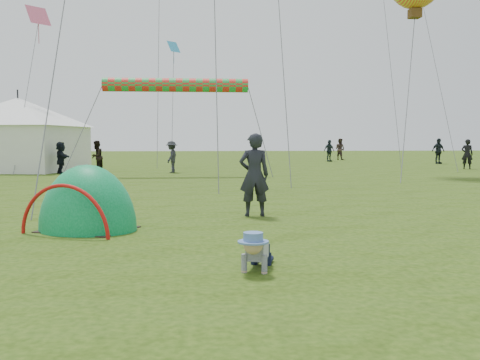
{
  "coord_description": "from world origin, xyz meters",
  "views": [
    {
      "loc": [
        -1.14,
        -7.43,
        1.72
      ],
      "look_at": [
        -0.34,
        1.91,
        1.0
      ],
      "focal_mm": 40.0,
      "sensor_mm": 36.0,
      "label": 1
    }
  ],
  "objects": [
    {
      "name": "ground",
      "position": [
        0.0,
        0.0,
        0.0
      ],
      "size": [
        140.0,
        140.0,
        0.0
      ],
      "primitive_type": "plane",
      "color": "#213D0B"
    },
    {
      "name": "crawling_toddler",
      "position": [
        -0.34,
        -0.59,
        0.28
      ],
      "size": [
        0.7,
        0.84,
        0.55
      ],
      "primitive_type": null,
      "rotation": [
        0.0,
        0.0,
        -0.31
      ],
      "color": "black",
      "rests_on": "ground"
    },
    {
      "name": "popup_tent",
      "position": [
        -3.16,
        2.81,
        0.0
      ],
      "size": [
        2.4,
        2.23,
        2.48
      ],
      "primitive_type": "ellipsoid",
      "rotation": [
        0.0,
        0.0,
        -0.42
      ],
      "color": "#007A32",
      "rests_on": "ground"
    },
    {
      "name": "standing_adult",
      "position": [
        0.18,
        4.35,
        0.92
      ],
      "size": [
        0.69,
        0.46,
        1.85
      ],
      "primitive_type": "imported",
      "rotation": [
        0.0,
        0.0,
        3.17
      ],
      "color": "black",
      "rests_on": "ground"
    },
    {
      "name": "event_marquee",
      "position": [
        -10.65,
        22.62,
        2.12
      ],
      "size": [
        7.27,
        7.27,
        4.24
      ],
      "primitive_type": null,
      "rotation": [
        0.0,
        0.0,
        -0.2
      ],
      "color": "white",
      "rests_on": "ground"
    },
    {
      "name": "crowd_person_0",
      "position": [
        14.45,
        21.98,
        0.86
      ],
      "size": [
        0.74,
        0.65,
        1.72
      ],
      "primitive_type": "imported",
      "rotation": [
        0.0,
        0.0,
        2.67
      ],
      "color": "black",
      "rests_on": "ground"
    },
    {
      "name": "crowd_person_1",
      "position": [
        10.86,
        35.91,
        0.88
      ],
      "size": [
        1.07,
        1.09,
        1.77
      ],
      "primitive_type": "imported",
      "rotation": [
        0.0,
        0.0,
        2.28
      ],
      "color": "#3D2E2A",
      "rests_on": "ground"
    },
    {
      "name": "crowd_person_2",
      "position": [
        9.13,
        32.7,
        0.83
      ],
      "size": [
        1.05,
        0.8,
        1.66
      ],
      "primitive_type": "imported",
      "rotation": [
        0.0,
        0.0,
        0.46
      ],
      "color": "#1F2B2F",
      "rests_on": "ground"
    },
    {
      "name": "crowd_person_3",
      "position": [
        -2.3,
        20.11,
        0.81
      ],
      "size": [
        0.84,
        1.16,
        1.62
      ],
      "primitive_type": "imported",
      "rotation": [
        0.0,
        0.0,
        4.47
      ],
      "color": "#28292F",
      "rests_on": "ground"
    },
    {
      "name": "crowd_person_5",
      "position": [
        -7.74,
        19.69,
        0.8
      ],
      "size": [
        1.13,
        1.52,
        1.59
      ],
      "primitive_type": "imported",
      "rotation": [
        0.0,
        0.0,
        2.08
      ],
      "color": "black",
      "rests_on": "ground"
    },
    {
      "name": "crowd_person_7",
      "position": [
        -6.19,
        20.72,
        0.82
      ],
      "size": [
        0.83,
        0.95,
        1.64
      ],
      "primitive_type": "imported",
      "rotation": [
        0.0,
        0.0,
        4.41
      ],
      "color": "black",
      "rests_on": "ground"
    },
    {
      "name": "crowd_person_8",
      "position": [
        15.78,
        28.46,
        0.89
      ],
      "size": [
        1.12,
        0.71,
        1.78
      ],
      "primitive_type": "imported",
      "rotation": [
        0.0,
        0.0,
        0.28
      ],
      "color": "black",
      "rests_on": "ground"
    },
    {
      "name": "crowd_person_10",
      "position": [
        -8.96,
        26.44,
        0.82
      ],
      "size": [
        0.86,
        0.63,
        1.64
      ],
      "primitive_type": "imported",
      "rotation": [
        0.0,
        0.0,
        3.0
      ],
      "color": "black",
      "rests_on": "ground"
    },
    {
      "name": "crowd_person_14",
      "position": [
        -13.59,
        36.54,
        0.86
      ],
      "size": [
        1.03,
        1.0,
        1.73
      ],
      "primitive_type": "imported",
      "rotation": [
        0.0,
        0.0,
        0.76
      ],
      "color": "#263D47",
      "rests_on": "ground"
    },
    {
      "name": "rainbow_tube_kite",
      "position": [
        -1.98,
        17.88,
        4.23
      ],
      "size": [
        6.72,
        0.64,
        0.64
      ],
      "primitive_type": "cylinder",
      "rotation": [
        0.0,
        1.57,
        0.0
      ],
      "color": "red"
    },
    {
      "name": "diamond_kite_10",
      "position": [
        -2.45,
        28.29,
        7.74
      ],
      "size": [
        0.9,
        0.9,
        0.74
      ],
      "primitive_type": "plane",
      "rotation": [
        1.05,
        0.0,
        0.79
      ],
      "color": "#2F92C5"
    },
    {
      "name": "diamond_kite_11",
      "position": [
        -9.9,
        24.25,
        8.7
      ],
      "size": [
        1.33,
        1.33,
        1.09
      ],
      "primitive_type": "plane",
      "rotation": [
        1.05,
        0.0,
        0.79
      ],
      "color": "#CE5373"
    }
  ]
}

